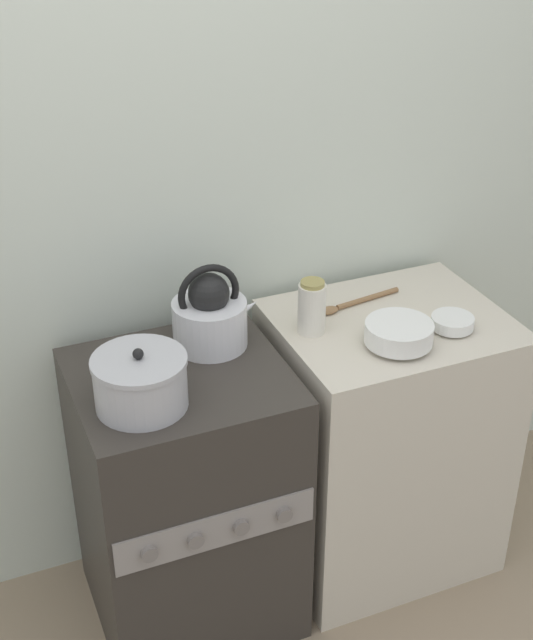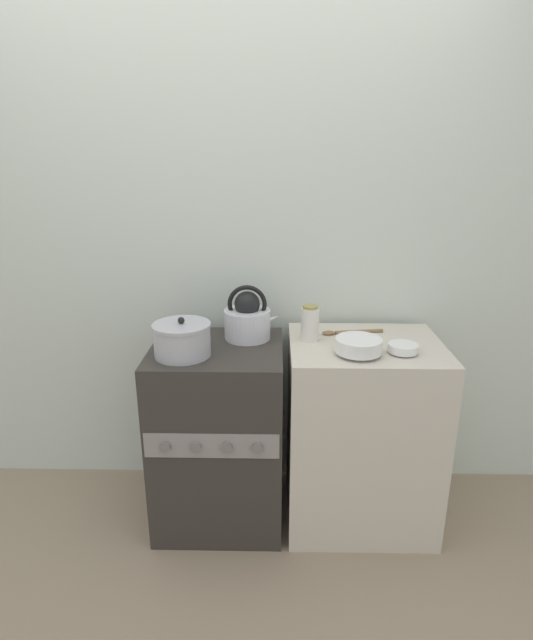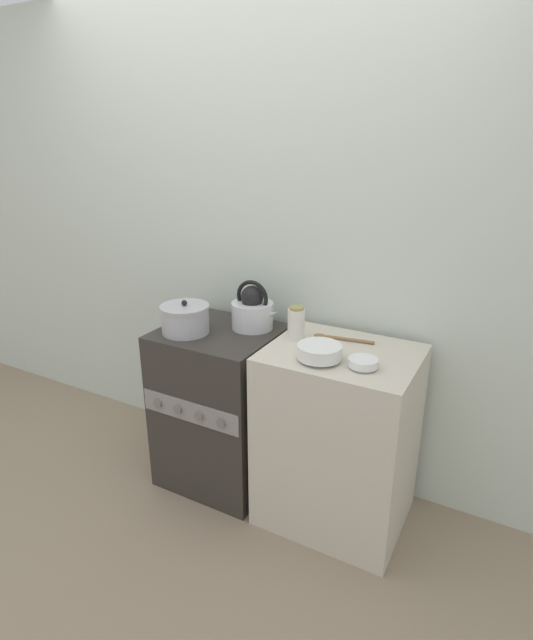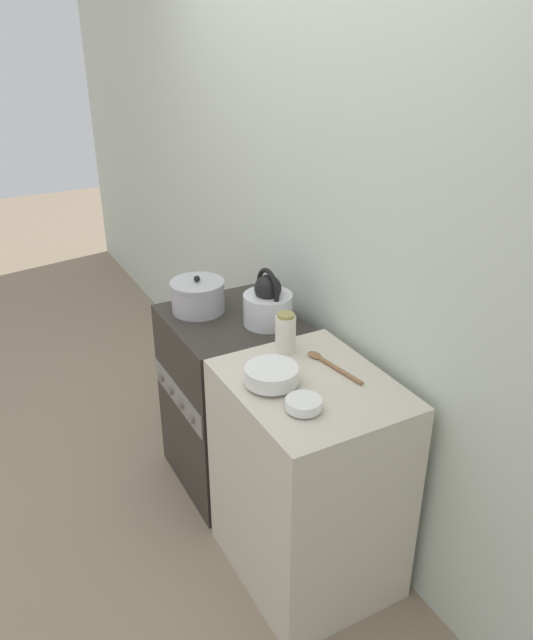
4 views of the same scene
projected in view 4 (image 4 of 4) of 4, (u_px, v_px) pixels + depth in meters
The scene contains 10 objects.
ground_plane at pixel (185, 490), 2.99m from camera, with size 12.00×12.00×0.00m, color gray.
wall_back at pixel (301, 220), 2.70m from camera, with size 7.00×0.06×2.50m.
stove at pixel (232, 400), 2.91m from camera, with size 0.58×0.55×0.86m.
counter at pixel (308, 480), 2.40m from camera, with size 0.67×0.55×0.88m.
kettle at pixel (268, 304), 2.63m from camera, with size 0.26×0.21×0.25m.
cooking_pot at pixel (198, 296), 2.76m from camera, with size 0.24×0.24×0.17m.
enamel_bowl at pixel (272, 375), 2.18m from camera, with size 0.19×0.19×0.07m.
small_ceramic_bowl at pixel (304, 404), 2.04m from camera, with size 0.12×0.12×0.04m.
storage_jar at pixel (285, 333), 2.38m from camera, with size 0.08×0.08×0.16m.
wooden_spoon at pixel (329, 364), 2.31m from camera, with size 0.29×0.07×0.02m.
Camera 4 is at (2.23, -0.76, 2.05)m, focal length 35.00 mm.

